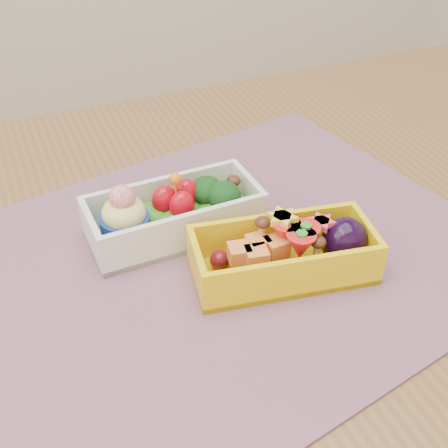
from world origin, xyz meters
name	(u,v)px	position (x,y,z in m)	size (l,w,h in m)	color
table	(248,322)	(0.00, 0.00, 0.65)	(1.20, 0.80, 0.75)	brown
placemat	(219,259)	(-0.03, 0.00, 0.75)	(0.54, 0.42, 0.00)	#845B6B
bento_white	(173,214)	(-0.06, 0.06, 0.78)	(0.18, 0.08, 0.07)	silver
bento_yellow	(287,253)	(0.02, -0.04, 0.78)	(0.18, 0.10, 0.06)	yellow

